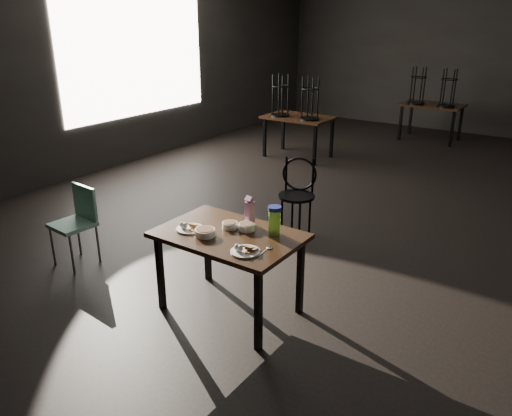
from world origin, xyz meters
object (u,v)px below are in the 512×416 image
Objects in this scene: water_bottle at (275,220)px; main_table at (229,242)px; juice_carton at (250,212)px; bentwood_chair at (298,190)px; school_chair at (77,218)px.

main_table is at bearing -147.31° from water_bottle.
juice_carton is at bearing 170.75° from water_bottle.
juice_carton reaches higher than water_bottle.
water_bottle is at bearing 32.69° from main_table.
main_table is 0.43m from water_bottle.
juice_carton is 1.07× the size of water_bottle.
water_bottle is at bearing -87.01° from bentwood_chair.
school_chair is at bearing -175.59° from main_table.
main_table is 1.45× the size of school_chair.
juice_carton reaches higher than school_chair.
main_table is at bearing 9.06° from school_chair.
main_table is 1.88m from bentwood_chair.
bentwood_chair is 2.47m from school_chair.
water_bottle is (0.29, -0.05, 0.00)m from juice_carton.
water_bottle is at bearing 13.72° from school_chair.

